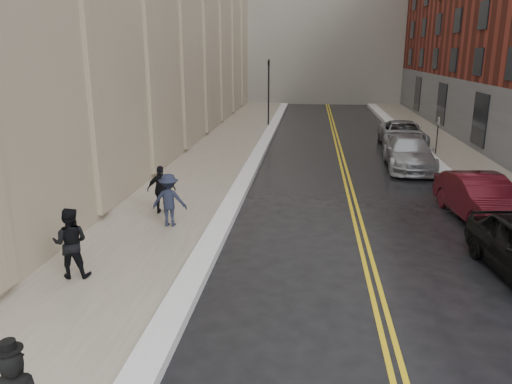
% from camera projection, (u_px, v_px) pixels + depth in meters
% --- Properties ---
extents(ground, '(160.00, 160.00, 0.00)m').
position_uv_depth(ground, '(268.00, 342.00, 10.37)').
color(ground, black).
rests_on(ground, ground).
extents(sidewalk_left, '(4.00, 64.00, 0.15)m').
position_uv_depth(sidewalk_left, '(209.00, 165.00, 26.12)').
color(sidewalk_left, gray).
rests_on(sidewalk_left, ground).
extents(sidewalk_right, '(3.00, 64.00, 0.15)m').
position_uv_depth(sidewalk_right, '(477.00, 171.00, 24.69)').
color(sidewalk_right, gray).
rests_on(sidewalk_right, ground).
extents(lane_stripe_a, '(0.12, 64.00, 0.01)m').
position_uv_depth(lane_stripe_a, '(342.00, 169.00, 25.41)').
color(lane_stripe_a, gold).
rests_on(lane_stripe_a, ground).
extents(lane_stripe_b, '(0.12, 64.00, 0.01)m').
position_uv_depth(lane_stripe_b, '(347.00, 169.00, 25.39)').
color(lane_stripe_b, gold).
rests_on(lane_stripe_b, ground).
extents(snow_ridge_left, '(0.70, 60.80, 0.26)m').
position_uv_depth(snow_ridge_left, '(253.00, 165.00, 25.86)').
color(snow_ridge_left, white).
rests_on(snow_ridge_left, ground).
extents(snow_ridge_right, '(0.85, 60.80, 0.30)m').
position_uv_depth(snow_ridge_right, '(439.00, 169.00, 24.87)').
color(snow_ridge_right, white).
rests_on(snow_ridge_right, ground).
extents(traffic_signal, '(0.18, 0.15, 5.20)m').
position_uv_depth(traffic_signal, '(269.00, 87.00, 38.48)').
color(traffic_signal, black).
rests_on(traffic_signal, ground).
extents(parking_sign_far, '(0.06, 0.35, 2.23)m').
position_uv_depth(parking_sign_far, '(437.00, 132.00, 28.28)').
color(parking_sign_far, black).
rests_on(parking_sign_far, ground).
extents(car_maroon, '(2.27, 5.03, 1.60)m').
position_uv_depth(car_maroon, '(480.00, 198.00, 17.67)').
color(car_maroon, '#430C13').
rests_on(car_maroon, ground).
extents(car_silver_near, '(2.51, 5.67, 1.62)m').
position_uv_depth(car_silver_near, '(409.00, 153.00, 25.45)').
color(car_silver_near, '#9EA0A5').
rests_on(car_silver_near, ground).
extents(car_silver_far, '(2.88, 5.84, 1.59)m').
position_uv_depth(car_silver_far, '(402.00, 134.00, 31.11)').
color(car_silver_far, gray).
rests_on(car_silver_far, ground).
extents(pedestrian_a, '(1.01, 0.85, 1.87)m').
position_uv_depth(pedestrian_a, '(70.00, 243.00, 12.80)').
color(pedestrian_a, black).
rests_on(pedestrian_a, sidewalk_left).
extents(pedestrian_b, '(1.17, 0.70, 1.79)m').
position_uv_depth(pedestrian_b, '(169.00, 200.00, 16.60)').
color(pedestrian_b, '#1B2032').
rests_on(pedestrian_b, sidewalk_left).
extents(pedestrian_c, '(1.07, 0.57, 1.75)m').
position_uv_depth(pedestrian_c, '(161.00, 190.00, 17.91)').
color(pedestrian_c, black).
rests_on(pedestrian_c, sidewalk_left).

